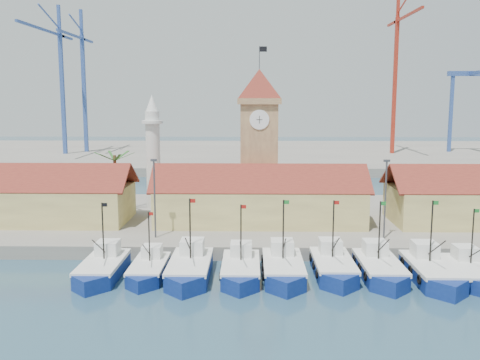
{
  "coord_description": "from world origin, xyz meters",
  "views": [
    {
      "loc": [
        -1.16,
        -47.25,
        17.13
      ],
      "look_at": [
        -2.45,
        18.0,
        7.27
      ],
      "focal_mm": 40.0,
      "sensor_mm": 36.0,
      "label": 1
    }
  ],
  "objects_px": {
    "clock_tower": "(259,138)",
    "minaret": "(153,152)",
    "boat_0": "(102,270)",
    "boat_4": "(283,270)"
  },
  "relations": [
    {
      "from": "boat_0",
      "to": "minaret",
      "type": "relative_size",
      "value": 0.62
    },
    {
      "from": "clock_tower",
      "to": "minaret",
      "type": "distance_m",
      "value": 15.3
    },
    {
      "from": "boat_0",
      "to": "boat_4",
      "type": "relative_size",
      "value": 0.96
    },
    {
      "from": "boat_0",
      "to": "boat_4",
      "type": "bearing_deg",
      "value": 0.54
    },
    {
      "from": "minaret",
      "to": "clock_tower",
      "type": "bearing_deg",
      "value": -7.61
    },
    {
      "from": "boat_4",
      "to": "clock_tower",
      "type": "xyz_separation_m",
      "value": [
        -2.05,
        23.48,
        11.14
      ]
    },
    {
      "from": "boat_4",
      "to": "minaret",
      "type": "height_order",
      "value": "minaret"
    },
    {
      "from": "boat_0",
      "to": "boat_4",
      "type": "distance_m",
      "value": 17.61
    },
    {
      "from": "clock_tower",
      "to": "minaret",
      "type": "relative_size",
      "value": 1.39
    },
    {
      "from": "boat_0",
      "to": "clock_tower",
      "type": "relative_size",
      "value": 0.45
    }
  ]
}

